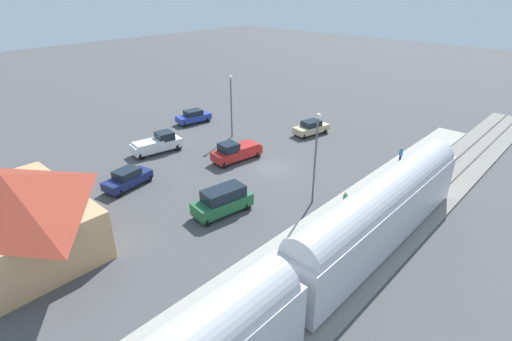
# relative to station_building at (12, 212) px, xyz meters

# --- Properties ---
(ground_plane) EXTENTS (200.00, 200.00, 0.00)m
(ground_plane) POSITION_rel_station_building_xyz_m (-4.00, -22.00, -3.01)
(ground_plane) COLOR #4C4C4F
(railway_track) EXTENTS (4.80, 70.00, 0.30)m
(railway_track) POSITION_rel_station_building_xyz_m (-18.00, -22.00, -2.92)
(railway_track) COLOR gray
(railway_track) RESTS_ON ground
(platform) EXTENTS (3.20, 46.00, 0.30)m
(platform) POSITION_rel_station_building_xyz_m (-14.00, -22.00, -2.86)
(platform) COLOR #A8A399
(platform) RESTS_ON ground
(station_building) EXTENTS (12.31, 8.81, 5.80)m
(station_building) POSITION_rel_station_building_xyz_m (0.00, 0.00, 0.00)
(station_building) COLOR tan
(station_building) RESTS_ON ground
(pedestrian_on_platform) EXTENTS (0.36, 0.36, 1.71)m
(pedestrian_on_platform) POSITION_rel_station_building_xyz_m (-13.35, -31.33, -1.73)
(pedestrian_on_platform) COLOR #23284C
(pedestrian_on_platform) RESTS_ON platform
(pedestrian_waiting_far) EXTENTS (0.36, 0.36, 1.71)m
(pedestrian_waiting_far) POSITION_rel_station_building_xyz_m (-14.14, -19.34, -1.73)
(pedestrian_waiting_far) COLOR #23284C
(pedestrian_waiting_far) RESTS_ON platform
(sedan_blue) EXTENTS (2.56, 4.74, 1.74)m
(sedan_blue) POSITION_rel_station_building_xyz_m (12.57, -25.60, -2.14)
(sedan_blue) COLOR #283D9E
(sedan_blue) RESTS_ON ground
(pickup_white) EXTENTS (2.85, 5.66, 2.14)m
(pickup_white) POSITION_rel_station_building_xyz_m (7.65, -16.60, -1.99)
(pickup_white) COLOR white
(pickup_white) RESTS_ON ground
(suv_green) EXTENTS (2.66, 5.13, 2.22)m
(suv_green) POSITION_rel_station_building_xyz_m (-6.84, -12.86, -1.87)
(suv_green) COLOR #236638
(suv_green) RESTS_ON ground
(sedan_tan) EXTENTS (2.76, 4.79, 1.74)m
(sedan_tan) POSITION_rel_station_building_xyz_m (-1.41, -32.59, -2.14)
(sedan_tan) COLOR #C6B284
(sedan_tan) RESTS_ON ground
(pickup_red) EXTENTS (2.69, 5.62, 2.14)m
(pickup_red) POSITION_rel_station_building_xyz_m (-0.21, -20.88, -1.99)
(pickup_red) COLOR red
(pickup_red) RESTS_ON ground
(sedan_navy) EXTENTS (2.57, 4.74, 1.74)m
(sedan_navy) POSITION_rel_station_building_xyz_m (2.81, -10.01, -2.14)
(sedan_navy) COLOR navy
(sedan_navy) RESTS_ON ground
(light_pole_near_platform) EXTENTS (0.44, 0.44, 7.91)m
(light_pole_near_platform) POSITION_rel_station_building_xyz_m (-11.20, -19.12, 1.95)
(light_pole_near_platform) COLOR #515156
(light_pole_near_platform) RESTS_ON ground
(light_pole_lot_center) EXTENTS (0.44, 0.44, 7.43)m
(light_pole_lot_center) POSITION_rel_station_building_xyz_m (5.10, -25.43, 1.69)
(light_pole_lot_center) COLOR #515156
(light_pole_lot_center) RESTS_ON ground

